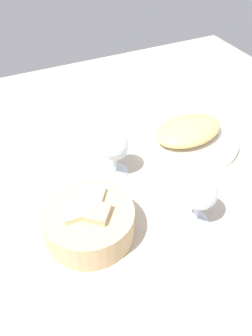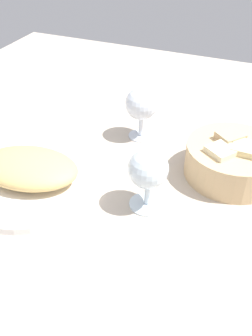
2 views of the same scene
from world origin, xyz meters
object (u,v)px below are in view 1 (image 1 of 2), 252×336
(bread_basket, at_px, (89,221))
(wine_glass_near, at_px, (114,148))
(wine_glass_far, at_px, (200,194))
(plate, at_px, (187,139))

(bread_basket, xyz_separation_m, wine_glass_near, (-0.12, -0.15, 0.04))
(wine_glass_far, bearing_deg, wine_glass_near, -66.33)
(bread_basket, distance_m, wine_glass_far, 0.23)
(bread_basket, bearing_deg, wine_glass_near, -129.80)
(bread_basket, height_order, wine_glass_far, wine_glass_far)
(plate, bearing_deg, wine_glass_near, 7.10)
(bread_basket, xyz_separation_m, wine_glass_far, (-0.22, 0.07, 0.04))
(wine_glass_far, bearing_deg, bread_basket, -16.73)
(plate, height_order, wine_glass_near, wine_glass_near)
(wine_glass_near, height_order, wine_glass_far, wine_glass_far)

